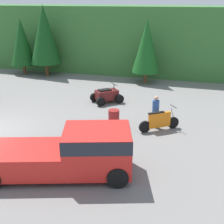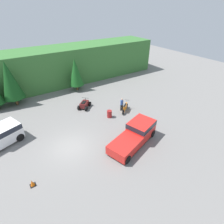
# 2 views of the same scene
# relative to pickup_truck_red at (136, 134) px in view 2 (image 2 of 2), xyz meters

# --- Properties ---
(ground_plane) EXTENTS (80.00, 80.00, 0.00)m
(ground_plane) POSITION_rel_pickup_truck_red_xyz_m (-5.69, 2.69, -0.95)
(ground_plane) COLOR slate
(hillside_backdrop) EXTENTS (44.00, 6.00, 5.72)m
(hillside_backdrop) POSITION_rel_pickup_truck_red_xyz_m (-5.69, 18.69, 1.91)
(hillside_backdrop) COLOR #387033
(hillside_backdrop) RESTS_ON ground_plane
(tree_mid_left) EXTENTS (2.59, 2.59, 5.90)m
(tree_mid_left) POSITION_rel_pickup_truck_red_xyz_m (-8.57, 14.41, 2.51)
(tree_mid_left) COLOR brown
(tree_mid_left) RESTS_ON ground_plane
(tree_mid_right) EXTENTS (2.15, 2.15, 4.88)m
(tree_mid_right) POSITION_rel_pickup_truck_red_xyz_m (0.11, 14.29, 1.92)
(tree_mid_right) COLOR brown
(tree_mid_right) RESTS_ON ground_plane
(pickup_truck_red) EXTENTS (5.85, 3.66, 1.81)m
(pickup_truck_red) POSITION_rel_pickup_truck_red_xyz_m (0.00, 0.00, 0.00)
(pickup_truck_red) COLOR red
(pickup_truck_red) RESTS_ON ground_plane
(dirt_bike) EXTENTS (1.85, 1.41, 1.22)m
(dirt_bike) POSITION_rel_pickup_truck_red_xyz_m (2.56, 5.10, -0.45)
(dirt_bike) COLOR black
(dirt_bike) RESTS_ON ground_plane
(quad_atv) EXTENTS (2.21, 2.16, 1.18)m
(quad_atv) POSITION_rel_pickup_truck_red_xyz_m (-1.35, 8.68, -0.50)
(quad_atv) COLOR black
(quad_atv) RESTS_ON ground_plane
(rider_person) EXTENTS (0.49, 0.49, 1.70)m
(rider_person) POSITION_rel_pickup_truck_red_xyz_m (2.29, 5.46, -0.03)
(rider_person) COLOR black
(rider_person) RESTS_ON ground_plane
(traffic_cone) EXTENTS (0.42, 0.42, 0.55)m
(traffic_cone) POSITION_rel_pickup_truck_red_xyz_m (-9.61, 0.37, -0.70)
(traffic_cone) COLOR black
(traffic_cone) RESTS_ON ground_plane
(steel_barrel) EXTENTS (0.58, 0.58, 0.88)m
(steel_barrel) POSITION_rel_pickup_truck_red_xyz_m (0.18, 5.03, -0.51)
(steel_barrel) COLOR maroon
(steel_barrel) RESTS_ON ground_plane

